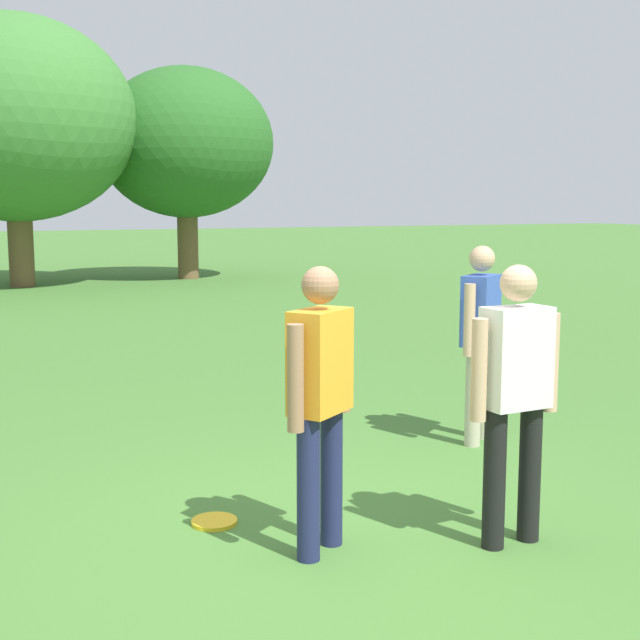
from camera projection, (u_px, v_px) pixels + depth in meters
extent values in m
plane|color=#447530|center=(330.00, 539.00, 5.05)|extent=(120.00, 120.00, 0.00)
cylinder|color=#1E234C|center=(308.00, 489.00, 4.70)|extent=(0.13, 0.13, 0.82)
cylinder|color=#1E234C|center=(331.00, 476.00, 4.92)|extent=(0.13, 0.13, 0.82)
cube|color=orange|center=(320.00, 361.00, 4.71)|extent=(0.44, 0.39, 0.58)
sphere|color=#9E7051|center=(320.00, 285.00, 4.66)|extent=(0.21, 0.21, 0.21)
cylinder|color=#9E7051|center=(296.00, 378.00, 4.50)|extent=(0.09, 0.09, 0.58)
cylinder|color=#9E7051|center=(343.00, 363.00, 4.94)|extent=(0.09, 0.09, 0.58)
cylinder|color=#B7AD93|center=(484.00, 391.00, 7.16)|extent=(0.13, 0.13, 0.82)
cylinder|color=#B7AD93|center=(473.00, 397.00, 6.94)|extent=(0.13, 0.13, 0.82)
cube|color=#3856B7|center=(481.00, 310.00, 6.95)|extent=(0.44, 0.39, 0.58)
sphere|color=tan|center=(482.00, 259.00, 6.90)|extent=(0.21, 0.21, 0.21)
cylinder|color=tan|center=(491.00, 313.00, 7.18)|extent=(0.09, 0.09, 0.58)
cylinder|color=tan|center=(469.00, 320.00, 6.74)|extent=(0.09, 0.09, 0.58)
cylinder|color=black|center=(494.00, 479.00, 4.87)|extent=(0.13, 0.13, 0.82)
cylinder|color=black|center=(530.00, 473.00, 4.98)|extent=(0.13, 0.13, 0.82)
cube|color=white|center=(516.00, 357.00, 4.83)|extent=(0.38, 0.22, 0.58)
sphere|color=tan|center=(518.00, 283.00, 4.77)|extent=(0.21, 0.21, 0.21)
cylinder|color=tan|center=(479.00, 370.00, 4.72)|extent=(0.09, 0.09, 0.58)
cylinder|color=tan|center=(551.00, 362.00, 4.95)|extent=(0.09, 0.09, 0.58)
cylinder|color=yellow|center=(214.00, 522.00, 5.29)|extent=(0.29, 0.29, 0.03)
cylinder|color=brown|center=(20.00, 237.00, 20.12)|extent=(0.58, 0.58, 2.39)
ellipsoid|color=#3D7A33|center=(15.00, 119.00, 19.74)|extent=(5.61, 5.61, 4.76)
cylinder|color=brown|center=(188.00, 235.00, 22.35)|extent=(0.54, 0.54, 2.28)
ellipsoid|color=#286023|center=(186.00, 143.00, 22.02)|extent=(4.56, 4.56, 3.87)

